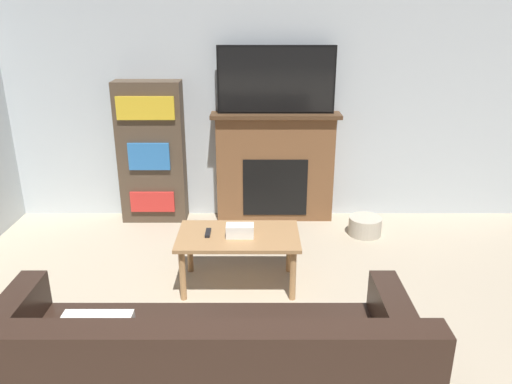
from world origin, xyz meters
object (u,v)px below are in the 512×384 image
object	(u,v)px
bookshelf	(150,153)
couch	(200,377)
tv	(275,80)
coffee_table	(237,241)
storage_basket	(364,226)
fireplace	(274,167)

from	to	relation	value
bookshelf	couch	bearing A→B (deg)	-74.40
tv	bookshelf	xyz separation A→B (m)	(-1.30, -0.00, -0.75)
tv	coffee_table	xyz separation A→B (m)	(-0.34, -1.39, -1.10)
tv	coffee_table	size ratio (longest dim) A/B	1.20
coffee_table	storage_basket	world-z (taller)	coffee_table
storage_basket	fireplace	bearing A→B (deg)	154.34
tv	couch	bearing A→B (deg)	-100.00
tv	couch	world-z (taller)	tv
tv	storage_basket	size ratio (longest dim) A/B	3.57
couch	bookshelf	world-z (taller)	bookshelf
tv	storage_basket	distance (m)	1.72
storage_basket	coffee_table	bearing A→B (deg)	-141.95
tv	bookshelf	size ratio (longest dim) A/B	0.79
fireplace	coffee_table	distance (m)	1.47
coffee_table	couch	bearing A→B (deg)	-96.17
storage_basket	tv	bearing A→B (deg)	155.37
bookshelf	storage_basket	size ratio (longest dim) A/B	4.51
couch	fireplace	bearing A→B (deg)	80.07
bookshelf	tv	bearing A→B (deg)	0.13
coffee_table	bookshelf	bearing A→B (deg)	124.37
storage_basket	bookshelf	bearing A→B (deg)	169.39
couch	bookshelf	bearing A→B (deg)	105.60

